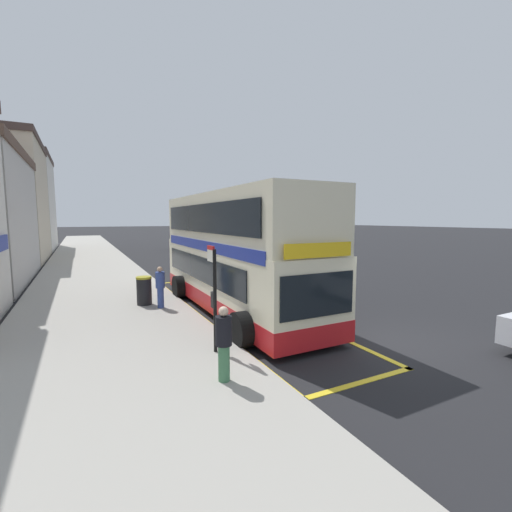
# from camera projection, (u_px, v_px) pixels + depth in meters

# --- Properties ---
(ground_plane) EXTENTS (260.00, 260.00, 0.00)m
(ground_plane) POSITION_uv_depth(u_px,v_px,m) (158.00, 250.00, 37.98)
(ground_plane) COLOR black
(pavement_near) EXTENTS (6.00, 76.00, 0.14)m
(pavement_near) POSITION_uv_depth(u_px,v_px,m) (88.00, 253.00, 34.80)
(pavement_near) COLOR #A39E93
(pavement_near) RESTS_ON ground
(double_decker_bus) EXTENTS (3.23, 10.38, 4.40)m
(double_decker_bus) POSITION_uv_depth(u_px,v_px,m) (234.00, 256.00, 13.01)
(double_decker_bus) COLOR beige
(double_decker_bus) RESTS_ON ground
(bus_bay_markings) EXTENTS (3.13, 13.61, 0.01)m
(bus_bay_markings) POSITION_uv_depth(u_px,v_px,m) (235.00, 309.00, 13.28)
(bus_bay_markings) COLOR yellow
(bus_bay_markings) RESTS_ON ground
(bus_stop_sign) EXTENTS (0.09, 0.51, 2.67)m
(bus_stop_sign) POSITION_uv_depth(u_px,v_px,m) (214.00, 290.00, 8.59)
(bus_stop_sign) COLOR black
(bus_stop_sign) RESTS_ON pavement_near
(terrace_annex) EXTENTS (8.28, 11.39, 11.38)m
(terrace_annex) POSITION_uv_depth(u_px,v_px,m) (9.00, 202.00, 37.10)
(terrace_annex) COLOR silver
(terrace_annex) RESTS_ON ground
(parked_car_navy_distant) EXTENTS (2.09, 4.20, 1.62)m
(parked_car_navy_distant) POSITION_uv_depth(u_px,v_px,m) (183.00, 243.00, 38.43)
(parked_car_navy_distant) COLOR navy
(parked_car_navy_distant) RESTS_ON ground
(pedestrian_waiting_near_sign) EXTENTS (0.34, 0.34, 1.57)m
(pedestrian_waiting_near_sign) POSITION_uv_depth(u_px,v_px,m) (224.00, 341.00, 7.04)
(pedestrian_waiting_near_sign) COLOR #3F724C
(pedestrian_waiting_near_sign) RESTS_ON pavement_near
(pedestrian_further_back) EXTENTS (0.34, 0.34, 1.57)m
(pedestrian_further_back) POSITION_uv_depth(u_px,v_px,m) (160.00, 286.00, 12.89)
(pedestrian_further_back) COLOR #33478C
(pedestrian_further_back) RESTS_ON pavement_near
(litter_bin) EXTENTS (0.59, 0.59, 1.10)m
(litter_bin) POSITION_uv_depth(u_px,v_px,m) (144.00, 290.00, 13.41)
(litter_bin) COLOR black
(litter_bin) RESTS_ON pavement_near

